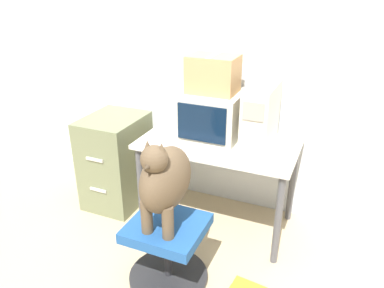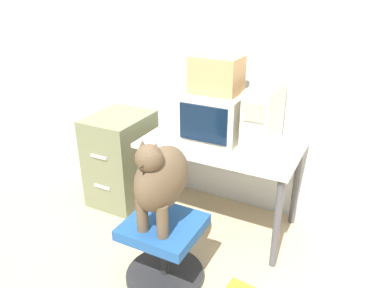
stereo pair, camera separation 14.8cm
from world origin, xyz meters
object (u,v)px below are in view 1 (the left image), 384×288
object	(u,v)px
pc_tower	(261,115)
cardboard_box	(213,74)
crt_monitor	(212,114)
keyboard	(195,149)
filing_cabinet	(116,161)
office_chair	(168,250)
dog	(165,179)

from	to	relation	value
pc_tower	cardboard_box	xyz separation A→B (m)	(-0.38, 0.01, 0.26)
crt_monitor	cardboard_box	size ratio (longest dim) A/B	1.27
keyboard	filing_cabinet	distance (m)	0.92
filing_cabinet	office_chair	bearing A→B (deg)	-39.37
dog	cardboard_box	distance (m)	0.95
keyboard	cardboard_box	xyz separation A→B (m)	(0.01, 0.33, 0.47)
pc_tower	keyboard	world-z (taller)	pc_tower
office_chair	filing_cabinet	distance (m)	1.11
pc_tower	cardboard_box	world-z (taller)	cardboard_box
keyboard	cardboard_box	size ratio (longest dim) A/B	1.13
office_chair	crt_monitor	bearing A→B (deg)	90.97
crt_monitor	office_chair	xyz separation A→B (m)	(0.01, -0.83, -0.67)
pc_tower	filing_cabinet	bearing A→B (deg)	-174.46
office_chair	cardboard_box	distance (m)	1.28
office_chair	keyboard	bearing A→B (deg)	92.62
filing_cabinet	cardboard_box	xyz separation A→B (m)	(0.84, 0.13, 0.82)
crt_monitor	keyboard	xyz separation A→B (m)	(-0.01, -0.32, -0.16)
keyboard	filing_cabinet	bearing A→B (deg)	166.81
pc_tower	keyboard	size ratio (longest dim) A/B	1.15
filing_cabinet	pc_tower	bearing A→B (deg)	5.54
crt_monitor	dog	xyz separation A→B (m)	(0.01, -0.83, -0.13)
filing_cabinet	cardboard_box	distance (m)	1.18
crt_monitor	filing_cabinet	bearing A→B (deg)	-171.40
keyboard	filing_cabinet	world-z (taller)	filing_cabinet
office_chair	filing_cabinet	xyz separation A→B (m)	(-0.85, 0.70, 0.16)
filing_cabinet	keyboard	bearing A→B (deg)	-13.19
pc_tower	office_chair	size ratio (longest dim) A/B	0.88
cardboard_box	filing_cabinet	bearing A→B (deg)	-171.14
dog	pc_tower	bearing A→B (deg)	66.21
keyboard	dog	world-z (taller)	dog
office_chair	filing_cabinet	world-z (taller)	filing_cabinet
keyboard	office_chair	world-z (taller)	keyboard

